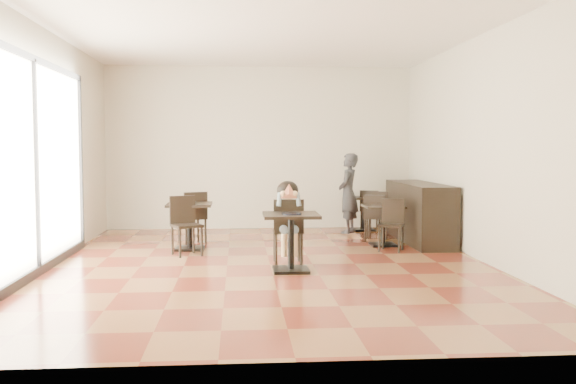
{
  "coord_description": "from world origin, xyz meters",
  "views": [
    {
      "loc": [
        -0.43,
        -8.69,
        1.61
      ],
      "look_at": [
        0.25,
        0.01,
        1.0
      ],
      "focal_mm": 40.0,
      "sensor_mm": 36.0,
      "label": 1
    }
  ],
  "objects": [
    {
      "name": "chair_left_b",
      "position": [
        -1.2,
        0.87,
        0.44
      ],
      "size": [
        0.53,
        0.53,
        0.88
      ],
      "primitive_type": null,
      "rotation": [
        0.0,
        0.0,
        0.43
      ],
      "color": "black",
      "rests_on": "floor"
    },
    {
      "name": "cafe_table_back",
      "position": [
        1.99,
        3.49,
        0.33
      ],
      "size": [
        0.81,
        0.81,
        0.65
      ],
      "primitive_type": null,
      "rotation": [
        0.0,
        0.0,
        -0.4
      ],
      "color": "black",
      "rests_on": "floor"
    },
    {
      "name": "wall_right",
      "position": [
        3.0,
        0.0,
        1.6
      ],
      "size": [
        0.01,
        8.0,
        3.2
      ],
      "primitive_type": "cube",
      "color": "beige",
      "rests_on": "floor"
    },
    {
      "name": "child",
      "position": [
        0.25,
        0.06,
        0.57
      ],
      "size": [
        0.41,
        0.57,
        1.14
      ],
      "primitive_type": null,
      "color": "gray",
      "rests_on": "child_chair"
    },
    {
      "name": "chair_mid_a",
      "position": [
        1.93,
        2.13,
        0.4
      ],
      "size": [
        0.48,
        0.48,
        0.8
      ],
      "primitive_type": null,
      "rotation": [
        0.0,
        0.0,
        2.72
      ],
      "color": "black",
      "rests_on": "floor"
    },
    {
      "name": "floor",
      "position": [
        0.0,
        0.0,
        0.0
      ],
      "size": [
        6.0,
        8.0,
        0.01
      ],
      "primitive_type": "cube",
      "color": "brown",
      "rests_on": "ground"
    },
    {
      "name": "pizza_slice",
      "position": [
        0.25,
        -0.13,
        0.99
      ],
      "size": [
        0.27,
        0.2,
        0.06
      ],
      "primitive_type": null,
      "color": "#E3AC71",
      "rests_on": "child"
    },
    {
      "name": "service_counter",
      "position": [
        2.65,
        2.0,
        0.5
      ],
      "size": [
        0.6,
        2.4,
        1.0
      ],
      "primitive_type": "cube",
      "color": "black",
      "rests_on": "floor"
    },
    {
      "name": "chair_back_b",
      "position": [
        2.12,
        2.94,
        0.39
      ],
      "size": [
        0.46,
        0.46,
        0.79
      ],
      "primitive_type": null,
      "rotation": [
        0.0,
        0.0,
        -0.4
      ],
      "color": "black",
      "rests_on": "floor"
    },
    {
      "name": "cafe_table_left",
      "position": [
        -1.2,
        1.42,
        0.37
      ],
      "size": [
        0.92,
        0.92,
        0.73
      ],
      "primitive_type": null,
      "rotation": [
        0.0,
        0.0,
        0.43
      ],
      "color": "black",
      "rests_on": "floor"
    },
    {
      "name": "ceiling",
      "position": [
        0.0,
        0.0,
        3.2
      ],
      "size": [
        6.0,
        8.0,
        0.01
      ],
      "primitive_type": "cube",
      "color": "white",
      "rests_on": "floor"
    },
    {
      "name": "plate",
      "position": [
        0.25,
        -0.59,
        0.76
      ],
      "size": [
        0.25,
        0.25,
        0.02
      ],
      "primitive_type": "cylinder",
      "color": "black",
      "rests_on": "child_table"
    },
    {
      "name": "chair_left_a",
      "position": [
        -1.2,
        1.97,
        0.44
      ],
      "size": [
        0.53,
        0.53,
        0.88
      ],
      "primitive_type": null,
      "rotation": [
        0.0,
        0.0,
        3.57
      ],
      "color": "black",
      "rests_on": "floor"
    },
    {
      "name": "child_table",
      "position": [
        0.25,
        -0.49,
        0.38
      ],
      "size": [
        0.71,
        0.71,
        0.75
      ],
      "primitive_type": null,
      "color": "black",
      "rests_on": "floor"
    },
    {
      "name": "wall_front",
      "position": [
        0.0,
        -4.0,
        1.6
      ],
      "size": [
        6.0,
        0.01,
        3.2
      ],
      "primitive_type": "cube",
      "color": "beige",
      "rests_on": "floor"
    },
    {
      "name": "wall_back",
      "position": [
        0.0,
        4.0,
        1.6
      ],
      "size": [
        6.0,
        0.01,
        3.2
      ],
      "primitive_type": "cube",
      "color": "beige",
      "rests_on": "floor"
    },
    {
      "name": "cafe_table_mid",
      "position": [
        1.93,
        1.58,
        0.33
      ],
      "size": [
        0.83,
        0.83,
        0.67
      ],
      "primitive_type": null,
      "rotation": [
        0.0,
        0.0,
        -0.42
      ],
      "color": "black",
      "rests_on": "floor"
    },
    {
      "name": "chair_back_a",
      "position": [
        2.12,
        3.5,
        0.39
      ],
      "size": [
        0.46,
        0.46,
        0.79
      ],
      "primitive_type": null,
      "rotation": [
        0.0,
        0.0,
        2.74
      ],
      "color": "black",
      "rests_on": "floor"
    },
    {
      "name": "adult_patron",
      "position": [
        1.63,
        3.19,
        0.75
      ],
      "size": [
        0.54,
        0.64,
        1.5
      ],
      "primitive_type": "imported",
      "rotation": [
        0.0,
        0.0,
        -1.97
      ],
      "color": "#36363A",
      "rests_on": "floor"
    },
    {
      "name": "child_chair",
      "position": [
        0.25,
        0.06,
        0.45
      ],
      "size": [
        0.41,
        0.41,
        0.91
      ],
      "primitive_type": null,
      "rotation": [
        0.0,
        0.0,
        3.14
      ],
      "color": "black",
      "rests_on": "floor"
    },
    {
      "name": "wall_left",
      "position": [
        -3.0,
        0.0,
        1.6
      ],
      "size": [
        0.01,
        8.0,
        3.2
      ],
      "primitive_type": "cube",
      "color": "beige",
      "rests_on": "floor"
    },
    {
      "name": "chair_mid_b",
      "position": [
        1.93,
        1.03,
        0.4
      ],
      "size": [
        0.48,
        0.48,
        0.8
      ],
      "primitive_type": null,
      "rotation": [
        0.0,
        0.0,
        -0.42
      ],
      "color": "black",
      "rests_on": "floor"
    },
    {
      "name": "storefront_window",
      "position": [
        -2.97,
        -0.5,
        1.4
      ],
      "size": [
        0.04,
        4.5,
        2.6
      ],
      "primitive_type": "cube",
      "color": "white",
      "rests_on": "floor"
    }
  ]
}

